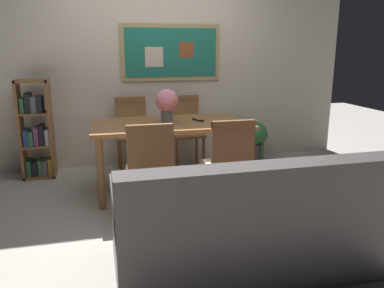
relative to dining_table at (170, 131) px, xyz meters
name	(u,v)px	position (x,y,z in m)	size (l,w,h in m)	color
ground_plane	(183,208)	(0.02, -0.52, -0.65)	(12.00, 12.00, 0.00)	#B7B2A8
wall_back_with_painting	(155,64)	(0.02, 1.12, 0.65)	(5.20, 0.14, 2.60)	beige
dining_table	(170,131)	(0.00, 0.00, 0.00)	(1.63, 0.87, 0.74)	brown
dining_chair_near_left	(149,165)	(-0.33, -0.79, -0.11)	(0.40, 0.41, 0.91)	brown
dining_chair_far_right	(186,126)	(0.35, 0.79, -0.11)	(0.40, 0.41, 0.91)	brown
dining_chair_near_right	(229,160)	(0.38, -0.79, -0.11)	(0.40, 0.41, 0.91)	brown
dining_chair_far_left	(132,128)	(-0.33, 0.82, -0.11)	(0.40, 0.41, 0.91)	brown
leather_couch	(248,227)	(0.22, -1.65, -0.34)	(1.80, 0.84, 0.84)	#514C4C
bookshelf	(37,134)	(-1.44, 0.80, -0.13)	(0.36, 0.28, 1.16)	brown
potted_ivy	(255,140)	(1.29, 0.74, -0.35)	(0.33, 0.33, 0.57)	#4C4742
flower_vase	(167,103)	(-0.04, -0.02, 0.30)	(0.24, 0.24, 0.35)	slate
tv_remote	(198,120)	(0.31, 0.02, 0.10)	(0.10, 0.16, 0.02)	black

